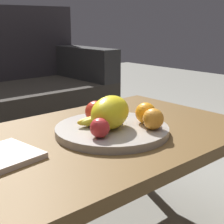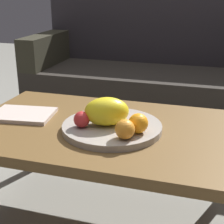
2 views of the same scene
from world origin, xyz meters
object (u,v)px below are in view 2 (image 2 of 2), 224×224
(couch, at_px, (153,81))
(apple_left, at_px, (116,108))
(magazine, at_px, (23,114))
(banana_bunch, at_px, (109,114))
(melon_large_front, at_px, (107,111))
(orange_left, at_px, (125,129))
(apple_front, at_px, (82,119))
(orange_front, at_px, (138,123))
(coffee_table, at_px, (103,137))
(fruit_bowl, at_px, (112,127))

(couch, xyz_separation_m, apple_left, (0.05, -1.13, 0.19))
(couch, height_order, magazine, couch)
(banana_bunch, relative_size, magazine, 0.64)
(melon_large_front, height_order, orange_left, melon_large_front)
(magazine, bearing_deg, apple_front, -24.52)
(apple_front, bearing_deg, magazine, 163.14)
(melon_large_front, relative_size, apple_left, 2.25)
(apple_left, xyz_separation_m, magazine, (-0.40, -0.04, -0.05))
(couch, bearing_deg, orange_left, -83.96)
(banana_bunch, bearing_deg, magazine, -178.88)
(melon_large_front, bearing_deg, magazine, 173.29)
(couch, relative_size, apple_left, 22.87)
(orange_front, relative_size, magazine, 0.29)
(melon_large_front, height_order, apple_left, melon_large_front)
(coffee_table, bearing_deg, orange_left, -47.97)
(orange_left, distance_m, apple_left, 0.21)
(melon_large_front, xyz_separation_m, apple_left, (0.01, 0.09, -0.02))
(fruit_bowl, bearing_deg, couch, 92.82)
(couch, relative_size, banana_bunch, 10.59)
(coffee_table, bearing_deg, couch, 90.73)
(melon_large_front, distance_m, magazine, 0.40)
(apple_left, bearing_deg, apple_front, -124.44)
(coffee_table, bearing_deg, apple_front, -123.02)
(couch, distance_m, banana_bunch, 1.18)
(fruit_bowl, relative_size, magazine, 1.53)
(coffee_table, bearing_deg, banana_bunch, 34.29)
(coffee_table, height_order, orange_left, orange_left)
(melon_large_front, bearing_deg, banana_bunch, 96.84)
(melon_large_front, height_order, magazine, melon_large_front)
(orange_left, bearing_deg, apple_left, 114.69)
(coffee_table, distance_m, couch, 1.19)
(fruit_bowl, distance_m, apple_left, 0.09)
(couch, bearing_deg, apple_left, -87.33)
(coffee_table, xyz_separation_m, couch, (-0.02, 1.18, -0.08))
(coffee_table, xyz_separation_m, orange_front, (0.16, -0.08, 0.11))
(couch, height_order, orange_left, couch)
(orange_left, bearing_deg, fruit_bowl, 125.87)
(orange_left, bearing_deg, orange_front, 62.98)
(magazine, bearing_deg, apple_left, -1.35)
(orange_front, relative_size, banana_bunch, 0.45)
(couch, distance_m, magazine, 1.23)
(couch, distance_m, apple_left, 1.15)
(orange_front, xyz_separation_m, apple_left, (-0.12, 0.13, 0.00))
(fruit_bowl, xyz_separation_m, magazine, (-0.40, 0.03, -0.00))
(magazine, bearing_deg, orange_front, -16.70)
(couch, bearing_deg, fruit_bowl, -87.18)
(couch, distance_m, fruit_bowl, 1.22)
(melon_large_front, height_order, orange_front, melon_large_front)
(apple_left, bearing_deg, banana_bunch, -115.00)
(orange_front, bearing_deg, orange_left, -117.02)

